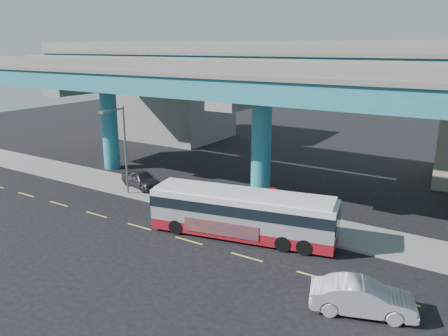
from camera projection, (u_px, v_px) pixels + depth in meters
The scene contains 10 objects.
ground at pixel (192, 239), 26.59m from camera, with size 120.00×120.00×0.00m, color black.
sidewalk at pixel (237, 210), 31.06m from camera, with size 70.00×4.00×0.15m, color gray.
lane_markings at pixel (189, 241), 26.34m from camera, with size 58.00×0.12×0.01m.
viaduct at pixel (264, 78), 31.55m from camera, with size 52.00×12.40×11.70m.
building_concrete at pixel (175, 102), 55.17m from camera, with size 12.00×10.00×9.00m, color gray.
transit_bus at pixel (242, 212), 26.50m from camera, with size 11.64×4.64×2.92m.
sedan at pixel (362, 297), 19.07m from camera, with size 4.78×2.92×1.49m, color silver.
parked_car at pixel (141, 179), 35.71m from camera, with size 4.46×2.71×1.42m, color #2A2B2F.
street_lamp at pixel (120, 138), 32.81m from camera, with size 0.50×2.29×6.87m.
stop_sign at pixel (273, 198), 27.71m from camera, with size 0.78×0.11×2.62m.
Camera 1 is at (14.62, -19.67, 11.35)m, focal length 35.00 mm.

